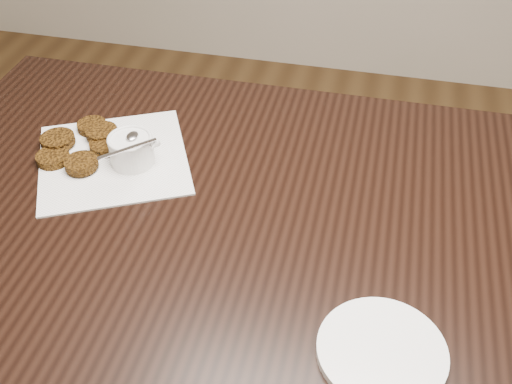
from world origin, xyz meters
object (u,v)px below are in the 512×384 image
table (268,349)px  plate_empty (382,351)px  napkin (113,159)px  sauce_ramekin (129,137)px

table → plate_empty: bearing=-45.7°
napkin → plate_empty: size_ratio=1.54×
table → napkin: size_ratio=5.12×
plate_empty → napkin: bearing=148.9°
sauce_ramekin → plate_empty: sauce_ramekin is taller
sauce_ramekin → plate_empty: size_ratio=0.64×
table → plate_empty: (0.22, -0.22, 0.38)m
napkin → plate_empty: (0.58, -0.35, 0.00)m
table → sauce_ramekin: bearing=158.4°
napkin → plate_empty: bearing=-31.1°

